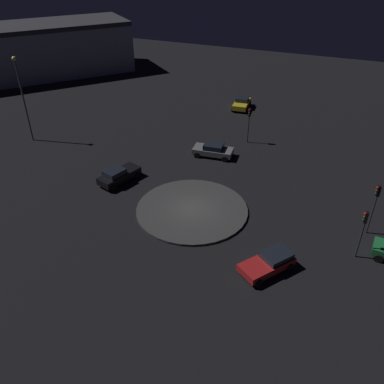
{
  "coord_description": "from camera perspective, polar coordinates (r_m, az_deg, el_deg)",
  "views": [
    {
      "loc": [
        10.9,
        -26.46,
        20.43
      ],
      "look_at": [
        0.0,
        0.0,
        1.92
      ],
      "focal_mm": 37.59,
      "sensor_mm": 36.0,
      "label": 1
    }
  ],
  "objects": [
    {
      "name": "traffic_light_north",
      "position": [
        46.13,
        8.09,
        10.28
      ],
      "size": [
        0.31,
        0.36,
        4.13
      ],
      "rotation": [
        0.0,
        0.0,
        -1.62
      ],
      "color": "#2D2D2D",
      "rests_on": "ground_plane"
    },
    {
      "name": "roundabout_island",
      "position": [
        35.11,
        0.0,
        -2.49
      ],
      "size": [
        9.73,
        9.73,
        0.21
      ],
      "primitive_type": "cylinder",
      "color": "#383838",
      "rests_on": "ground_plane"
    },
    {
      "name": "car_red",
      "position": [
        29.54,
        10.84,
        -9.8
      ],
      "size": [
        3.82,
        4.32,
        1.28
      ],
      "rotation": [
        0.0,
        0.0,
        4.09
      ],
      "color": "red",
      "rests_on": "ground_plane"
    },
    {
      "name": "traffic_light_east",
      "position": [
        33.89,
        24.58,
        -1.07
      ],
      "size": [
        0.38,
        0.33,
        4.46
      ],
      "rotation": [
        0.0,
        0.0,
        -2.97
      ],
      "color": "#2D2D2D",
      "rests_on": "ground_plane"
    },
    {
      "name": "store_building",
      "position": [
        74.73,
        -22.63,
        17.92
      ],
      "size": [
        30.01,
        32.49,
        8.2
      ],
      "rotation": [
        0.0,
        0.0,
        4.0
      ],
      "color": "#8C939E",
      "rests_on": "ground_plane"
    },
    {
      "name": "car_black",
      "position": [
        39.44,
        -10.41,
        2.39
      ],
      "size": [
        2.95,
        4.62,
        1.52
      ],
      "rotation": [
        0.0,
        0.0,
        1.27
      ],
      "color": "black",
      "rests_on": "ground_plane"
    },
    {
      "name": "car_yellow",
      "position": [
        56.89,
        7.07,
        12.43
      ],
      "size": [
        2.41,
        4.17,
        1.48
      ],
      "rotation": [
        0.0,
        0.0,
        4.81
      ],
      "color": "gold",
      "rests_on": "ground_plane"
    },
    {
      "name": "streetlamp_west",
      "position": [
        48.92,
        -23.03,
        13.1
      ],
      "size": [
        0.49,
        0.49,
        9.61
      ],
      "color": "#4C4C51",
      "rests_on": "ground_plane"
    },
    {
      "name": "car_grey",
      "position": [
        43.59,
        3.01,
        6.0
      ],
      "size": [
        4.39,
        2.45,
        1.45
      ],
      "rotation": [
        0.0,
        0.0,
        0.1
      ],
      "color": "slate",
      "rests_on": "ground_plane"
    },
    {
      "name": "traffic_light_east_near",
      "position": [
        31.15,
        23.18,
        -4.4
      ],
      "size": [
        0.36,
        0.31,
        4.1
      ],
      "rotation": [
        0.0,
        0.0,
        3.08
      ],
      "color": "#2D2D2D",
      "rests_on": "ground_plane"
    },
    {
      "name": "ground_plane",
      "position": [
        35.17,
        0.0,
        -2.63
      ],
      "size": [
        116.06,
        116.06,
        0.0
      ],
      "primitive_type": "plane",
      "color": "black"
    }
  ]
}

